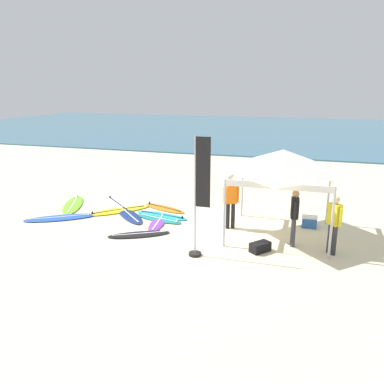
# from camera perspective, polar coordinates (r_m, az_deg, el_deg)

# --- Properties ---
(ground_plane) EXTENTS (80.00, 80.00, 0.00)m
(ground_plane) POSITION_cam_1_polar(r_m,az_deg,el_deg) (12.23, 0.55, -6.75)
(ground_plane) COLOR beige
(sea) EXTENTS (80.00, 36.00, 0.10)m
(sea) POSITION_cam_1_polar(r_m,az_deg,el_deg) (43.98, 13.15, 8.94)
(sea) COLOR #386B84
(sea) RESTS_ON ground
(canopy_tent) EXTENTS (3.08, 3.08, 2.75)m
(canopy_tent) POSITION_cam_1_polar(r_m,az_deg,el_deg) (12.17, 13.33, 4.45)
(canopy_tent) COLOR #B7B7BC
(canopy_tent) RESTS_ON ground
(surfboard_blue) EXTENTS (2.48, 1.94, 0.19)m
(surfboard_blue) POSITION_cam_1_polar(r_m,az_deg,el_deg) (14.71, -18.89, -3.61)
(surfboard_blue) COLOR blue
(surfboard_blue) RESTS_ON ground
(surfboard_navy) EXTENTS (1.98, 1.98, 0.19)m
(surfboard_navy) POSITION_cam_1_polar(r_m,az_deg,el_deg) (14.36, -9.22, -3.41)
(surfboard_navy) COLOR navy
(surfboard_navy) RESTS_ON ground
(surfboard_black) EXTENTS (1.99, 1.45, 0.19)m
(surfboard_black) POSITION_cam_1_polar(r_m,az_deg,el_deg) (12.50, -7.80, -6.23)
(surfboard_black) COLOR black
(surfboard_black) RESTS_ON ground
(surfboard_white) EXTENTS (2.27, 2.14, 0.19)m
(surfboard_white) POSITION_cam_1_polar(r_m,az_deg,el_deg) (15.77, -10.84, -1.79)
(surfboard_white) COLOR white
(surfboard_white) RESTS_ON ground
(surfboard_lime) EXTENTS (1.70, 2.63, 0.19)m
(surfboard_lime) POSITION_cam_1_polar(r_m,az_deg,el_deg) (16.15, -17.19, -1.80)
(surfboard_lime) COLOR #7AD12D
(surfboard_lime) RESTS_ON ground
(surfboard_orange) EXTENTS (2.01, 1.18, 0.19)m
(surfboard_orange) POSITION_cam_1_polar(r_m,az_deg,el_deg) (15.03, -4.14, -2.39)
(surfboard_orange) COLOR orange
(surfboard_orange) RESTS_ON ground
(surfboard_purple) EXTENTS (0.75, 1.87, 0.19)m
(surfboard_purple) POSITION_cam_1_polar(r_m,az_deg,el_deg) (13.45, -5.08, -4.56)
(surfboard_purple) COLOR purple
(surfboard_purple) RESTS_ON ground
(surfboard_cyan) EXTENTS (2.18, 0.93, 0.19)m
(surfboard_cyan) POSITION_cam_1_polar(r_m,az_deg,el_deg) (14.20, -4.49, -3.46)
(surfboard_cyan) COLOR #23B2CC
(surfboard_cyan) RESTS_ON ground
(surfboard_teal) EXTENTS (1.96, 0.94, 0.19)m
(surfboard_teal) POSITION_cam_1_polar(r_m,az_deg,el_deg) (13.85, -4.89, -3.97)
(surfboard_teal) COLOR #19847F
(surfboard_teal) RESTS_ON ground
(surfboard_yellow) EXTENTS (2.18, 2.21, 0.19)m
(surfboard_yellow) POSITION_cam_1_polar(r_m,az_deg,el_deg) (14.98, -10.84, -2.69)
(surfboard_yellow) COLOR yellow
(surfboard_yellow) RESTS_ON ground
(person_orange) EXTENTS (0.50, 0.36, 1.71)m
(person_orange) POSITION_cam_1_polar(r_m,az_deg,el_deg) (12.76, 5.76, -1.18)
(person_orange) COLOR black
(person_orange) RESTS_ON ground
(person_black) EXTENTS (0.25, 0.55, 1.71)m
(person_black) POSITION_cam_1_polar(r_m,az_deg,el_deg) (11.69, 14.91, -3.19)
(person_black) COLOR #383842
(person_black) RESTS_ON ground
(person_yellow) EXTENTS (0.40, 0.44, 1.71)m
(person_yellow) POSITION_cam_1_polar(r_m,az_deg,el_deg) (11.45, 20.25, -4.03)
(person_yellow) COLOR #2D2D33
(person_yellow) RESTS_ON ground
(banner_flag) EXTENTS (0.60, 0.36, 3.40)m
(banner_flag) POSITION_cam_1_polar(r_m,az_deg,el_deg) (10.43, 1.06, -1.52)
(banner_flag) COLOR #99999E
(banner_flag) RESTS_ON ground
(gear_bag_near_tent) EXTENTS (0.62, 0.67, 0.28)m
(gear_bag_near_tent) POSITION_cam_1_polar(r_m,az_deg,el_deg) (11.36, 10.05, -8.02)
(gear_bag_near_tent) COLOR black
(gear_bag_near_tent) RESTS_ON ground
(cooler_box) EXTENTS (0.50, 0.36, 0.39)m
(cooler_box) POSITION_cam_1_polar(r_m,az_deg,el_deg) (13.62, 16.98, -4.23)
(cooler_box) COLOR #2D60B7
(cooler_box) RESTS_ON ground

